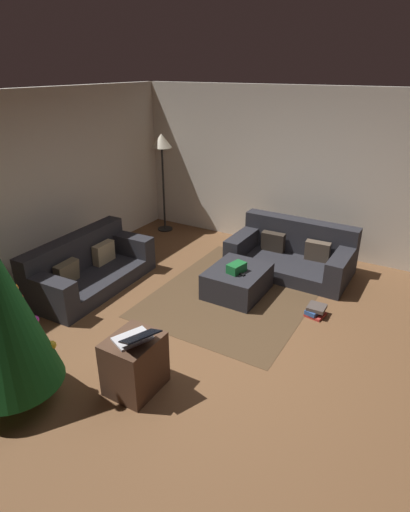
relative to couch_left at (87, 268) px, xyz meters
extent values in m
plane|color=brown|center=(-0.29, -2.25, -0.27)|extent=(6.40, 6.40, 0.00)
cube|color=silver|center=(-0.29, 0.89, 1.03)|extent=(6.40, 0.12, 2.60)
cube|color=silver|center=(2.85, -2.25, 1.03)|extent=(0.12, 6.40, 2.60)
cube|color=#26262B|center=(0.00, -0.10, -0.17)|extent=(1.88, 0.91, 0.21)
cube|color=#26262B|center=(-0.01, 0.20, 0.19)|extent=(1.85, 0.31, 0.50)
cube|color=#26262B|center=(0.81, -0.07, 0.09)|extent=(0.27, 0.85, 0.30)
cube|color=#26262B|center=(-0.80, -0.13, 0.09)|extent=(0.27, 0.85, 0.30)
cube|color=tan|center=(0.37, 0.01, 0.09)|extent=(0.36, 0.14, 0.30)
cube|color=brown|center=(-0.37, -0.01, 0.09)|extent=(0.37, 0.18, 0.31)
cube|color=#26262B|center=(1.86, -2.31, -0.17)|extent=(1.01, 1.77, 0.20)
cube|color=#26262B|center=(2.24, -2.32, 0.19)|extent=(0.25, 1.76, 0.52)
cube|color=#26262B|center=(1.85, -3.07, 0.07)|extent=(1.00, 0.25, 0.28)
cube|color=#26262B|center=(1.87, -1.55, 0.07)|extent=(1.00, 0.25, 0.28)
cube|color=brown|center=(2.03, -2.67, 0.08)|extent=(0.16, 0.37, 0.31)
cube|color=#372D24|center=(2.04, -1.96, 0.08)|extent=(0.15, 0.36, 0.31)
cube|color=#26262B|center=(0.88, -1.92, -0.09)|extent=(0.86, 0.71, 0.36)
cube|color=#19662D|center=(0.79, -1.94, 0.15)|extent=(0.28, 0.21, 0.12)
cube|color=black|center=(0.75, -2.01, 0.10)|extent=(0.08, 0.17, 0.02)
cylinder|color=brown|center=(-1.98, -1.08, -0.16)|extent=(0.10, 0.10, 0.23)
sphere|color=orange|center=(-1.77, -0.93, 0.49)|extent=(0.06, 0.06, 0.06)
sphere|color=yellow|center=(-1.68, -1.27, 0.23)|extent=(0.08, 0.08, 0.08)
sphere|color=red|center=(-1.77, -1.08, 0.74)|extent=(0.05, 0.05, 0.05)
sphere|color=#CC33BF|center=(-1.81, -0.98, 0.73)|extent=(0.08, 0.08, 0.08)
sphere|color=#CC33BF|center=(-1.73, -1.17, 0.51)|extent=(0.07, 0.07, 0.07)
sphere|color=orange|center=(-1.80, -1.06, 0.83)|extent=(0.08, 0.08, 0.08)
cube|color=#4C3323|center=(-1.29, -1.91, 0.01)|extent=(0.52, 0.44, 0.57)
cube|color=silver|center=(-1.29, -1.91, 0.30)|extent=(0.40, 0.34, 0.02)
cube|color=black|center=(-1.35, -2.06, 0.42)|extent=(0.39, 0.33, 0.11)
cube|color=#B7332D|center=(0.86, -3.03, -0.26)|extent=(0.26, 0.25, 0.03)
cube|color=#2D5193|center=(0.85, -3.00, -0.21)|extent=(0.23, 0.18, 0.05)
cube|color=#4C423D|center=(0.87, -3.03, -0.16)|extent=(0.22, 0.22, 0.05)
cylinder|color=black|center=(2.37, 0.36, -0.26)|extent=(0.28, 0.28, 0.02)
cylinder|color=black|center=(2.37, 0.36, 0.50)|extent=(0.04, 0.04, 1.54)
cone|color=beige|center=(2.37, 0.36, 1.39)|extent=(0.36, 0.36, 0.24)
cube|color=#4D3823|center=(0.88, -1.92, -0.27)|extent=(2.60, 2.00, 0.01)
camera|label=1|loc=(-3.68, -4.09, 2.59)|focal=29.29mm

